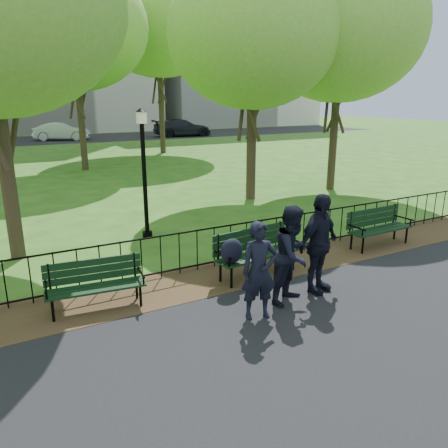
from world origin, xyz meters
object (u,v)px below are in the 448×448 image
lamppost (144,169)px  tree_mid_e (341,29)px  person_mid (293,254)px  sedan_silver (62,131)px  park_bench_main (244,249)px  person_left (259,271)px  person_right (319,244)px  park_bench_left_a (95,279)px  tree_far_e (158,15)px  sedan_dark (182,128)px  tree_far_c (73,26)px  tree_near_e (253,35)px  park_bench_right_a (377,223)px

lamppost → tree_mid_e: bearing=16.0°
person_mid → sedan_silver: person_mid is taller
park_bench_main → person_left: (-0.59, -1.42, 0.17)m
sedan_silver → person_right: bearing=-161.7°
park_bench_left_a → tree_mid_e: bearing=35.3°
park_bench_left_a → tree_far_e: (9.15, 20.28, 7.79)m
park_bench_main → lamppost: bearing=95.6°
lamppost → sedan_dark: lamppost is taller
park_bench_main → tree_far_c: tree_far_c is taller
park_bench_main → tree_far_e: tree_far_e is taller
sedan_dark → person_left: bearing=165.1°
park_bench_main → sedan_silver: bearing=80.7°
tree_near_e → sedan_silver: size_ratio=1.75×
tree_near_e → tree_far_c: bearing=112.0°
tree_far_c → person_left: 18.03m
tree_far_e → park_bench_right_a: bearing=-96.7°
lamppost → tree_far_c: size_ratio=0.34×
tree_mid_e → tree_far_c: (-7.49, 9.56, 0.82)m
tree_near_e → person_left: tree_near_e is taller
person_left → lamppost: bearing=105.8°
tree_far_c → sedan_dark: bearing=52.2°
person_mid → tree_far_e: bearing=51.4°
tree_mid_e → park_bench_main: bearing=-141.9°
sedan_silver → tree_mid_e: bearing=-147.7°
park_bench_left_a → tree_far_c: bearing=85.1°
sedan_silver → sedan_dark: 10.62m
tree_near_e → tree_mid_e: size_ratio=0.93×
person_left → person_mid: size_ratio=0.94×
park_bench_main → person_right: (0.91, -1.10, 0.28)m
park_bench_right_a → sedan_silver: size_ratio=0.39×
tree_near_e → sedan_dark: size_ratio=1.46×
park_bench_left_a → person_mid: 3.42m
tree_mid_e → person_mid: tree_mid_e is taller
tree_mid_e → tree_far_c: bearing=128.1°
person_mid → sedan_dark: size_ratio=0.32×
park_bench_left_a → tree_far_c: tree_far_c is taller
lamppost → tree_far_e: (7.04, 16.87, 6.54)m
person_left → sedan_dark: size_ratio=0.30×
park_bench_left_a → person_left: 2.80m
lamppost → sedan_dark: size_ratio=0.61×
tree_near_e → tree_far_e: size_ratio=0.66×
person_right → sedan_silver: 33.80m
park_bench_main → sedan_dark: 33.84m
park_bench_right_a → person_right: (-3.03, -1.34, 0.37)m
tree_far_e → sedan_silver: tree_far_e is taller
tree_far_e → sedan_dark: 14.66m
park_bench_right_a → sedan_silver: sedan_silver is taller
person_left → tree_mid_e: bearing=56.1°
person_left → sedan_dark: (13.09, 32.86, -0.03)m
person_mid → person_right: bearing=-15.5°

